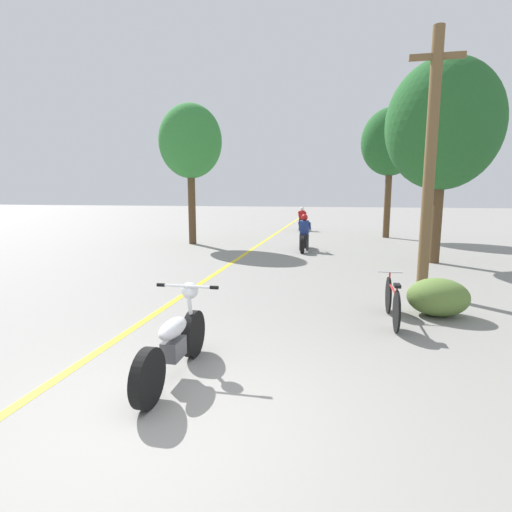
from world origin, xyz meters
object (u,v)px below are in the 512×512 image
(utility_pole, at_px, (430,162))
(bicycle_parked, at_px, (392,301))
(motorcycle_foreground, at_px, (175,341))
(roadside_tree_right_far, at_px, (391,143))
(motorcycle_rider_lead, at_px, (304,237))
(motorcycle_rider_far, at_px, (302,221))
(roadside_tree_left, at_px, (190,142))
(roadside_tree_right_near, at_px, (443,125))

(utility_pole, distance_m, bicycle_parked, 3.48)
(motorcycle_foreground, bearing_deg, roadside_tree_right_far, 75.33)
(motorcycle_rider_lead, bearing_deg, motorcycle_rider_far, 95.60)
(roadside_tree_left, bearing_deg, motorcycle_rider_lead, -11.89)
(utility_pole, xyz_separation_m, motorcycle_rider_lead, (-3.16, 6.29, -2.36))
(motorcycle_foreground, relative_size, motorcycle_rider_far, 0.97)
(roadside_tree_right_far, relative_size, motorcycle_rider_far, 3.04)
(bicycle_parked, bearing_deg, motorcycle_rider_far, 100.28)
(bicycle_parked, bearing_deg, motorcycle_rider_lead, 104.75)
(motorcycle_rider_lead, height_order, bicycle_parked, motorcycle_rider_lead)
(roadside_tree_right_near, bearing_deg, motorcycle_rider_lead, 155.65)
(motorcycle_rider_far, bearing_deg, utility_pole, -74.81)
(bicycle_parked, bearing_deg, roadside_tree_right_far, 84.05)
(utility_pole, distance_m, motorcycle_foreground, 6.70)
(utility_pole, xyz_separation_m, motorcycle_foreground, (-3.82, -4.93, -2.45))
(motorcycle_rider_lead, height_order, motorcycle_rider_far, motorcycle_rider_lead)
(roadside_tree_left, relative_size, motorcycle_rider_lead, 2.73)
(roadside_tree_right_near, relative_size, motorcycle_rider_far, 3.03)
(roadside_tree_left, height_order, motorcycle_foreground, roadside_tree_left)
(motorcycle_rider_far, distance_m, bicycle_parked, 17.13)
(roadside_tree_right_near, height_order, motorcycle_rider_far, roadside_tree_right_near)
(bicycle_parked, bearing_deg, motorcycle_foreground, -136.72)
(roadside_tree_right_far, height_order, motorcycle_rider_lead, roadside_tree_right_far)
(roadside_tree_left, bearing_deg, utility_pole, -41.97)
(roadside_tree_right_far, height_order, bicycle_parked, roadside_tree_right_far)
(roadside_tree_right_far, bearing_deg, motorcycle_rider_lead, -124.44)
(roadside_tree_left, relative_size, motorcycle_rider_far, 2.87)
(motorcycle_rider_lead, bearing_deg, roadside_tree_right_near, -24.35)
(roadside_tree_right_near, xyz_separation_m, motorcycle_rider_far, (-5.18, 10.33, -3.77))
(motorcycle_foreground, relative_size, bicycle_parked, 1.13)
(motorcycle_foreground, distance_m, bicycle_parked, 3.98)
(roadside_tree_left, relative_size, motorcycle_foreground, 2.97)
(motorcycle_foreground, distance_m, motorcycle_rider_lead, 11.25)
(roadside_tree_right_far, bearing_deg, utility_pole, -92.57)
(roadside_tree_right_near, distance_m, bicycle_parked, 7.91)
(motorcycle_rider_lead, relative_size, motorcycle_rider_far, 1.05)
(utility_pole, distance_m, motorcycle_rider_lead, 7.43)
(roadside_tree_left, height_order, motorcycle_rider_far, roadside_tree_left)
(motorcycle_foreground, relative_size, motorcycle_rider_lead, 0.92)
(utility_pole, relative_size, roadside_tree_right_far, 0.89)
(motorcycle_foreground, xyz_separation_m, motorcycle_rider_far, (-0.16, 19.58, 0.09))
(roadside_tree_left, distance_m, bicycle_parked, 12.64)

